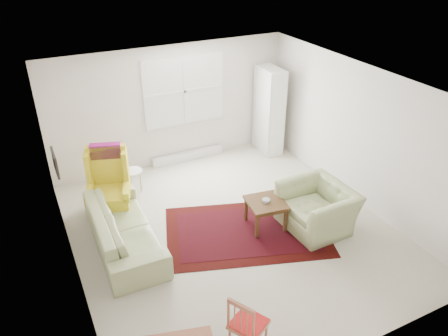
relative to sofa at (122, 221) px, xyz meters
name	(u,v)px	position (x,y,z in m)	size (l,w,h in m)	color
room	(228,159)	(1.72, -0.23, 0.81)	(5.04, 5.54, 2.51)	#BFB7A3
rug	(246,231)	(1.90, -0.58, -0.44)	(2.66, 1.71, 0.03)	black
sofa	(122,221)	(0.00, 0.00, 0.00)	(2.23, 0.87, 0.90)	#939F6A
armchair	(317,204)	(3.03, -0.95, 0.00)	(1.14, 1.00, 0.89)	#939F6A
wingback_chair	(108,184)	(0.01, 0.94, 0.16)	(0.71, 0.75, 1.23)	yellow
coffee_table	(265,214)	(2.26, -0.57, -0.20)	(0.61, 0.61, 0.50)	#482D16
stool	(134,181)	(0.59, 1.48, -0.22)	(0.35, 0.35, 0.47)	white
cabinet	(269,111)	(3.80, 1.89, 0.49)	(0.40, 0.76, 1.89)	white
desk_chair	(249,323)	(0.80, -2.60, -0.01)	(0.39, 0.39, 0.88)	#B06447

